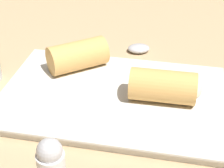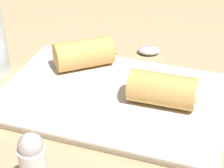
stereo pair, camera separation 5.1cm
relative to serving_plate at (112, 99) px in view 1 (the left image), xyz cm
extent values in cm
cube|color=tan|center=(-3.45, -0.19, -1.76)|extent=(180.00, 140.00, 2.00)
cube|color=silver|center=(0.00, 0.00, -0.16)|extent=(30.76, 20.50, 1.20)
cube|color=silver|center=(0.00, 0.00, 0.59)|extent=(31.99, 21.32, 0.30)
cylinder|color=#DBA356|center=(-7.10, -0.37, 3.02)|extent=(9.18, 4.74, 4.56)
sphere|color=beige|center=(-10.96, -0.44, 3.02)|extent=(2.96, 2.96, 2.96)
cylinder|color=#DBA356|center=(6.77, -6.22, 3.02)|extent=(9.95, 9.23, 4.56)
sphere|color=#56843D|center=(3.75, -8.63, 3.02)|extent=(2.96, 2.96, 2.96)
cylinder|color=#B2B2B7|center=(9.72, -12.58, -0.51)|extent=(12.07, 4.38, 0.50)
ellipsoid|color=#B2B2B7|center=(-1.60, -16.29, -0.08)|extent=(4.69, 4.11, 1.36)
sphere|color=#B7B7BC|center=(2.45, 18.28, 6.29)|extent=(2.60, 2.60, 2.60)
camera|label=1|loc=(-8.77, 43.09, 31.56)|focal=60.00mm
camera|label=2|loc=(-13.71, 41.79, 31.56)|focal=60.00mm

